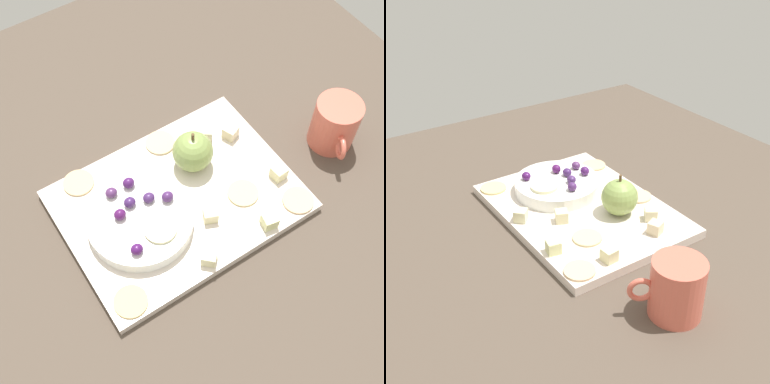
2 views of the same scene
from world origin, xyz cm
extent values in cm
cube|color=#504337|center=(0.00, 0.00, 1.84)|extent=(110.33, 109.46, 3.68)
cube|color=silver|center=(0.25, -0.18, 4.51)|extent=(37.15, 27.48, 1.67)
cylinder|color=white|center=(7.50, 0.71, 6.61)|extent=(16.54, 16.54, 2.52)
sphere|color=#86A051|center=(-5.67, -4.42, 8.69)|extent=(6.69, 6.69, 6.69)
cylinder|color=brown|center=(-5.67, -4.42, 12.64)|extent=(0.50, 0.50, 1.20)
cube|color=beige|center=(-2.19, 5.79, 6.45)|extent=(2.89, 2.89, 2.20)
cube|color=beige|center=(2.10, 11.68, 6.45)|extent=(3.11, 3.11, 2.20)
cube|color=beige|center=(-14.25, -5.65, 6.45)|extent=(2.85, 2.85, 2.20)
cube|color=beige|center=(-15.94, 5.51, 6.45)|extent=(2.35, 2.35, 2.20)
cube|color=beige|center=(-10.55, -7.83, 6.45)|extent=(3.06, 3.06, 2.20)
cube|color=beige|center=(-9.15, 11.76, 6.45)|extent=(2.57, 2.57, 2.20)
cylinder|color=#D6B98E|center=(-3.30, -10.99, 5.55)|extent=(5.06, 5.06, 0.40)
cylinder|color=beige|center=(-9.14, 5.04, 5.55)|extent=(5.06, 5.06, 0.40)
cylinder|color=#DBB88B|center=(-15.67, 11.00, 5.55)|extent=(5.06, 5.06, 0.40)
cylinder|color=#D8B684|center=(12.14, -11.39, 5.55)|extent=(5.06, 5.06, 0.40)
cylinder|color=#E1C47F|center=(15.13, 10.86, 5.55)|extent=(5.06, 5.06, 0.40)
ellipsoid|color=#461759|center=(10.76, 5.66, 8.68)|extent=(1.89, 1.70, 1.63)
ellipsoid|color=#4D1756|center=(9.98, -0.71, 8.73)|extent=(1.89, 1.70, 1.72)
ellipsoid|color=#4A2660|center=(2.32, 0.56, 8.71)|extent=(1.89, 1.70, 1.69)
ellipsoid|color=#562E60|center=(9.19, -4.87, 8.64)|extent=(1.89, 1.70, 1.55)
ellipsoid|color=#462760|center=(4.80, -0.91, 8.64)|extent=(1.89, 1.70, 1.54)
ellipsoid|color=#481C5C|center=(6.07, -4.90, 8.74)|extent=(1.89, 1.70, 1.75)
ellipsoid|color=#41225D|center=(7.67, -1.78, 8.66)|extent=(1.89, 1.70, 1.60)
cylinder|color=beige|center=(6.01, 4.39, 8.16)|extent=(5.08, 5.08, 0.60)
cylinder|color=#DF6551|center=(-29.19, 3.64, 8.19)|extent=(7.83, 7.83, 9.02)
torus|color=#DF6551|center=(-26.59, 8.05, 8.19)|extent=(2.72, 3.85, 4.00)
camera|label=1|loc=(22.15, 37.37, 77.51)|focal=48.99mm
camera|label=2|loc=(-67.18, 45.86, 56.08)|focal=47.91mm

